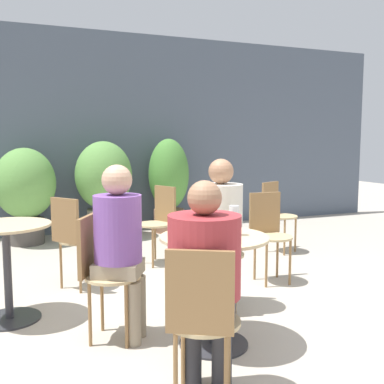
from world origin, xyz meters
name	(u,v)px	position (x,y,z in m)	size (l,w,h in m)	color
ground_plane	(207,346)	(0.00, 0.00, 0.00)	(20.00, 20.00, 0.00)	#B2A899
storefront_wall	(96,133)	(0.00, 4.21, 1.50)	(10.00, 0.06, 3.00)	#4C5666
cafe_table_near	(214,268)	(0.05, 0.01, 0.54)	(0.72, 0.72, 0.75)	#2D2D33
cafe_table_far	(7,255)	(-1.24, 0.98, 0.51)	(0.67, 0.67, 0.75)	#2D2D33
bistro_chair_0	(221,243)	(0.43, 0.70, 0.53)	(0.43, 0.44, 0.87)	tan
bistro_chair_1	(101,265)	(-0.63, 0.39, 0.53)	(0.44, 0.43, 0.87)	tan
bistro_chair_2	(202,313)	(-0.33, -0.67, 0.53)	(0.43, 0.44, 0.87)	tan
bistro_chair_3	(73,234)	(-0.69, 1.53, 0.53)	(0.44, 0.44, 0.87)	tan
bistro_chair_4	(276,209)	(1.86, 2.13, 0.53)	(0.42, 0.43, 0.87)	tan
bistro_chair_5	(160,217)	(0.34, 2.15, 0.53)	(0.43, 0.42, 0.87)	tan
bistro_chair_6	(269,227)	(1.15, 1.13, 0.53)	(0.39, 0.39, 0.87)	tan
seated_person_0	(220,222)	(0.36, 0.57, 0.73)	(0.42, 0.44, 1.23)	#2D2D33
seated_person_1	(120,237)	(-0.51, 0.32, 0.73)	(0.40, 0.39, 1.22)	gray
seated_person_2	(205,272)	(-0.26, -0.55, 0.69)	(0.46, 0.47, 1.17)	#2D2D33
beer_glass_0	(195,222)	(-0.05, 0.10, 0.84)	(0.07, 0.07, 0.17)	#B28433
beer_glass_1	(207,227)	(-0.04, -0.08, 0.83)	(0.06, 0.06, 0.17)	silver
beer_glass_2	(234,221)	(0.18, -0.02, 0.85)	(0.07, 0.07, 0.20)	silver
beer_glass_3	(215,221)	(0.11, 0.13, 0.82)	(0.06, 0.06, 0.15)	silver
potted_plant_0	(25,188)	(-1.04, 3.70, 0.75)	(0.80, 0.80, 1.29)	#47423D
potted_plant_1	(104,182)	(0.01, 3.71, 0.80)	(0.80, 0.80, 1.37)	slate
potted_plant_2	(169,182)	(1.01, 3.79, 0.77)	(0.61, 0.61, 1.41)	#93664C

